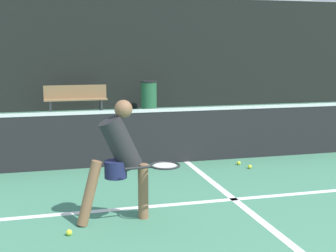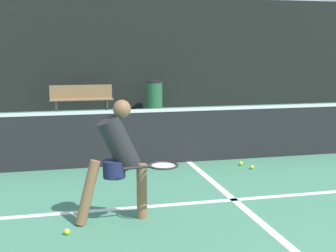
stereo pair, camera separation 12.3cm
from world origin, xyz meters
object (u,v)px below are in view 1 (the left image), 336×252
trash_bin (149,96)px  parked_car (206,80)px  player_practicing (120,156)px  courtside_bench (76,98)px

trash_bin → parked_car: (3.33, 4.04, 0.17)m
trash_bin → parked_car: parked_car is taller
parked_car → player_practicing: bearing=-113.1°
courtside_bench → parked_car: size_ratio=0.46×
courtside_bench → parked_car: 7.03m
courtside_bench → parked_car: (5.61, 4.23, 0.17)m
player_practicing → parked_car: (5.69, 13.34, -0.12)m
player_practicing → courtside_bench: player_practicing is taller
courtside_bench → trash_bin: size_ratio=1.98×
player_practicing → trash_bin: player_practicing is taller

